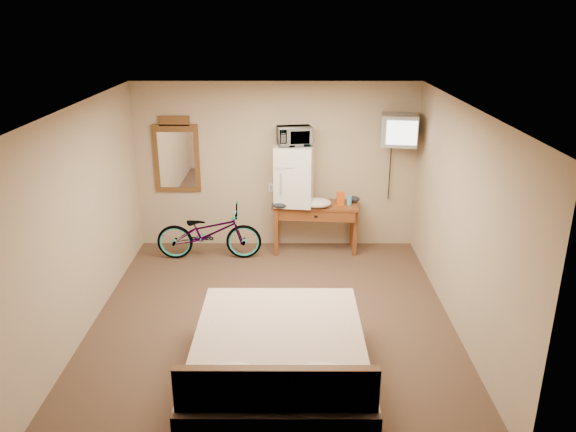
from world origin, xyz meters
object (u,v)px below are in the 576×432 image
at_px(desk, 315,212).
at_px(wall_mirror, 177,156).
at_px(mini_fridge, 294,175).
at_px(blue_cup, 349,201).
at_px(crt_television, 399,130).
at_px(bed, 279,366).
at_px(microwave, 295,136).
at_px(bicycle, 209,232).

height_order(desk, wall_mirror, wall_mirror).
bearing_deg(wall_mirror, mini_fridge, -7.87).
height_order(desk, blue_cup, blue_cup).
relative_size(blue_cup, crt_television, 0.20).
bearing_deg(wall_mirror, blue_cup, -6.22).
bearing_deg(bed, wall_mirror, 113.40).
relative_size(mini_fridge, crt_television, 1.42).
relative_size(crt_television, wall_mirror, 0.54).
distance_m(mini_fridge, wall_mirror, 1.78).
height_order(desk, mini_fridge, mini_fridge).
xyz_separation_m(microwave, crt_television, (1.48, -0.01, 0.09)).
bearing_deg(microwave, wall_mirror, 161.62).
bearing_deg(wall_mirror, microwave, -7.86).
relative_size(desk, crt_television, 2.10).
bearing_deg(bed, microwave, 87.12).
bearing_deg(desk, wall_mirror, 172.53).
height_order(desk, bed, bed).
height_order(crt_television, bicycle, crt_television).
relative_size(microwave, blue_cup, 3.86).
bearing_deg(blue_cup, crt_television, 2.32).
relative_size(desk, bicycle, 0.85).
relative_size(mini_fridge, microwave, 1.85).
distance_m(desk, blue_cup, 0.53).
height_order(wall_mirror, bicycle, wall_mirror).
relative_size(desk, blue_cup, 10.51).
distance_m(crt_television, bed, 4.08).
bearing_deg(mini_fridge, desk, -5.27).
bearing_deg(mini_fridge, blue_cup, -2.62).
xyz_separation_m(crt_television, bed, (-1.65, -3.39, -1.56)).
xyz_separation_m(desk, bicycle, (-1.56, -0.25, -0.22)).
xyz_separation_m(desk, blue_cup, (0.50, -0.01, 0.19)).
distance_m(crt_television, bicycle, 3.10).
height_order(mini_fridge, blue_cup, mini_fridge).
xyz_separation_m(microwave, bicycle, (-1.24, -0.28, -1.36)).
xyz_separation_m(mini_fridge, microwave, (0.00, 0.00, 0.57)).
bearing_deg(wall_mirror, bicycle, -45.88).
xyz_separation_m(desk, microwave, (-0.31, 0.03, 1.14)).
height_order(mini_fridge, bed, mini_fridge).
xyz_separation_m(mini_fridge, crt_television, (1.48, -0.01, 0.66)).
xyz_separation_m(mini_fridge, bicycle, (-1.24, -0.28, -0.79)).
distance_m(microwave, wall_mirror, 1.80).
relative_size(crt_television, bicycle, 0.41).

